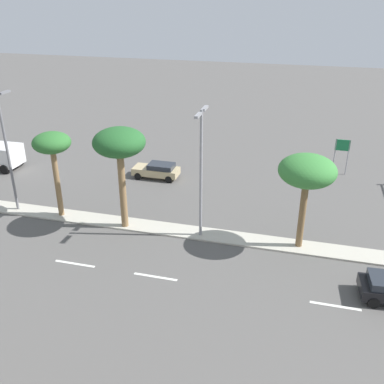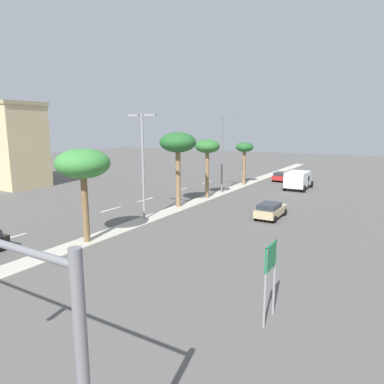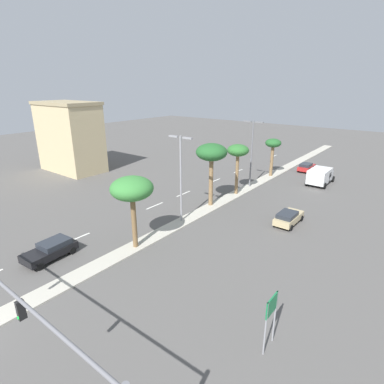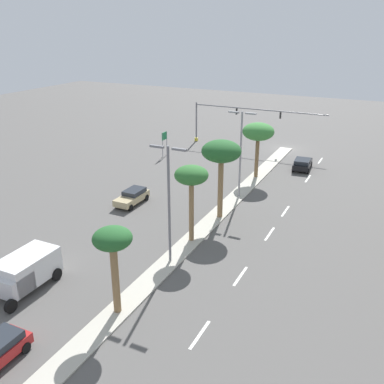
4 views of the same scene
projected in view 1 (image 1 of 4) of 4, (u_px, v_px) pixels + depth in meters
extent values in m
plane|color=#565451|center=(96.00, 220.00, 33.65)|extent=(160.00, 160.00, 0.00)
cube|color=#B7B2A3|center=(1.00, 207.00, 35.59)|extent=(1.80, 75.91, 0.12)
cube|color=silver|center=(335.00, 306.00, 24.59)|extent=(0.20, 2.80, 0.01)
cube|color=silver|center=(155.00, 277.00, 27.07)|extent=(0.20, 2.80, 0.01)
cube|color=silver|center=(75.00, 264.00, 28.35)|extent=(0.20, 2.80, 0.01)
cylinder|color=gray|center=(348.00, 158.00, 41.18)|extent=(0.10, 0.10, 3.41)
cylinder|color=gray|center=(334.00, 156.00, 41.45)|extent=(0.10, 0.10, 3.41)
cube|color=#19723F|center=(343.00, 145.00, 40.82)|extent=(0.08, 1.33, 1.06)
cylinder|color=brown|center=(302.00, 214.00, 29.11)|extent=(0.45, 0.45, 4.90)
ellipsoid|color=#387F38|center=(307.00, 171.00, 27.80)|extent=(3.72, 3.72, 2.05)
cylinder|color=olive|center=(123.00, 190.00, 31.42)|extent=(0.50, 0.50, 5.88)
ellipsoid|color=#235B28|center=(119.00, 142.00, 29.91)|extent=(3.65, 3.65, 2.01)
cylinder|color=olive|center=(57.00, 183.00, 33.12)|extent=(0.42, 0.42, 5.40)
ellipsoid|color=#2D6B2D|center=(52.00, 143.00, 31.77)|extent=(2.79, 2.79, 1.54)
cylinder|color=gray|center=(201.00, 176.00, 29.53)|extent=(0.20, 0.20, 9.13)
cube|color=gray|center=(198.00, 115.00, 26.88)|extent=(1.10, 0.24, 0.16)
cube|color=gray|center=(205.00, 108.00, 28.45)|extent=(1.10, 0.24, 0.16)
cylinder|color=slate|center=(8.00, 154.00, 33.17)|extent=(0.20, 0.20, 9.28)
cube|color=slate|center=(5.00, 92.00, 32.05)|extent=(1.10, 0.24, 0.16)
cylinder|color=black|center=(368.00, 283.00, 26.01)|extent=(0.27, 0.65, 0.64)
cylinder|color=black|center=(373.00, 303.00, 24.35)|extent=(0.27, 0.65, 0.64)
cube|color=tan|center=(156.00, 171.00, 40.93)|extent=(1.79, 4.27, 0.66)
cube|color=#262B33|center=(161.00, 166.00, 40.57)|extent=(1.61, 2.36, 0.45)
cylinder|color=black|center=(138.00, 176.00, 40.69)|extent=(0.22, 0.64, 0.64)
cylinder|color=black|center=(144.00, 170.00, 42.16)|extent=(0.22, 0.64, 0.64)
cylinder|color=black|center=(169.00, 179.00, 39.98)|extent=(0.22, 0.64, 0.64)
cylinder|color=black|center=(174.00, 173.00, 41.45)|extent=(0.22, 0.64, 0.64)
cylinder|color=black|center=(4.00, 169.00, 41.83)|extent=(0.28, 0.90, 0.90)
cylinder|color=black|center=(20.00, 160.00, 44.01)|extent=(0.28, 0.90, 0.90)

